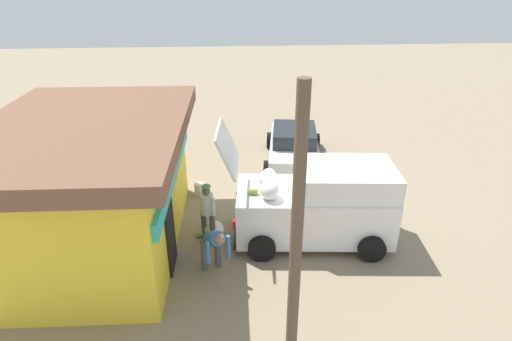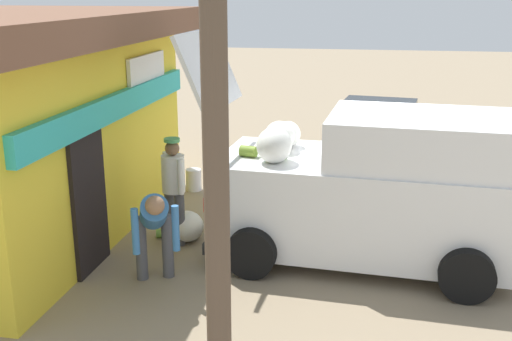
{
  "view_description": "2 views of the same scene",
  "coord_description": "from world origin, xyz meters",
  "px_view_note": "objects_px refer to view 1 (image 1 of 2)",
  "views": [
    {
      "loc": [
        -10.71,
        2.23,
        6.48
      ],
      "look_at": [
        0.64,
        1.42,
        1.02
      ],
      "focal_mm": 29.39,
      "sensor_mm": 36.0,
      "label": 1
    },
    {
      "loc": [
        -9.65,
        0.16,
        3.65
      ],
      "look_at": [
        -0.74,
        1.69,
        0.99
      ],
      "focal_mm": 43.4,
      "sensor_mm": 36.0,
      "label": 2
    }
  ],
  "objects_px": {
    "delivery_van": "(319,203)",
    "storefront_bar": "(93,185)",
    "parked_sedan": "(294,146)",
    "vendor_standing": "(207,209)",
    "unloaded_banana_pile": "(214,230)",
    "customer_bending": "(214,244)",
    "paint_bucket": "(199,190)"
  },
  "relations": [
    {
      "from": "storefront_bar",
      "to": "customer_bending",
      "type": "xyz_separation_m",
      "value": [
        -1.44,
        -2.95,
        -0.88
      ]
    },
    {
      "from": "vendor_standing",
      "to": "unloaded_banana_pile",
      "type": "height_order",
      "value": "vendor_standing"
    },
    {
      "from": "customer_bending",
      "to": "paint_bucket",
      "type": "relative_size",
      "value": 3.29
    },
    {
      "from": "storefront_bar",
      "to": "vendor_standing",
      "type": "relative_size",
      "value": 4.19
    },
    {
      "from": "unloaded_banana_pile",
      "to": "paint_bucket",
      "type": "height_order",
      "value": "unloaded_banana_pile"
    },
    {
      "from": "storefront_bar",
      "to": "unloaded_banana_pile",
      "type": "xyz_separation_m",
      "value": [
        0.11,
        -2.89,
        -1.53
      ]
    },
    {
      "from": "vendor_standing",
      "to": "unloaded_banana_pile",
      "type": "bearing_deg",
      "value": -56.35
    },
    {
      "from": "parked_sedan",
      "to": "paint_bucket",
      "type": "bearing_deg",
      "value": 124.72
    },
    {
      "from": "unloaded_banana_pile",
      "to": "paint_bucket",
      "type": "xyz_separation_m",
      "value": [
        2.32,
        0.5,
        0.01
      ]
    },
    {
      "from": "delivery_van",
      "to": "paint_bucket",
      "type": "distance_m",
      "value": 4.22
    },
    {
      "from": "storefront_bar",
      "to": "paint_bucket",
      "type": "distance_m",
      "value": 3.73
    },
    {
      "from": "vendor_standing",
      "to": "customer_bending",
      "type": "relative_size",
      "value": 1.19
    },
    {
      "from": "delivery_van",
      "to": "paint_bucket",
      "type": "height_order",
      "value": "delivery_van"
    },
    {
      "from": "delivery_van",
      "to": "parked_sedan",
      "type": "relative_size",
      "value": 1.06
    },
    {
      "from": "delivery_van",
      "to": "unloaded_banana_pile",
      "type": "bearing_deg",
      "value": 85.08
    },
    {
      "from": "delivery_van",
      "to": "paint_bucket",
      "type": "bearing_deg",
      "value": 51.8
    },
    {
      "from": "customer_bending",
      "to": "unloaded_banana_pile",
      "type": "relative_size",
      "value": 1.52
    },
    {
      "from": "parked_sedan",
      "to": "vendor_standing",
      "type": "relative_size",
      "value": 2.69
    },
    {
      "from": "storefront_bar",
      "to": "parked_sedan",
      "type": "distance_m",
      "value": 7.56
    },
    {
      "from": "delivery_van",
      "to": "customer_bending",
      "type": "distance_m",
      "value": 2.99
    },
    {
      "from": "parked_sedan",
      "to": "paint_bucket",
      "type": "relative_size",
      "value": 10.48
    },
    {
      "from": "delivery_van",
      "to": "parked_sedan",
      "type": "distance_m",
      "value": 4.92
    },
    {
      "from": "delivery_van",
      "to": "storefront_bar",
      "type": "bearing_deg",
      "value": 88.72
    },
    {
      "from": "storefront_bar",
      "to": "customer_bending",
      "type": "relative_size",
      "value": 4.97
    },
    {
      "from": "storefront_bar",
      "to": "parked_sedan",
      "type": "height_order",
      "value": "storefront_bar"
    },
    {
      "from": "storefront_bar",
      "to": "paint_bucket",
      "type": "relative_size",
      "value": 16.34
    },
    {
      "from": "storefront_bar",
      "to": "delivery_van",
      "type": "distance_m",
      "value": 5.68
    },
    {
      "from": "storefront_bar",
      "to": "delivery_van",
      "type": "bearing_deg",
      "value": -91.28
    },
    {
      "from": "parked_sedan",
      "to": "vendor_standing",
      "type": "distance_m",
      "value": 5.63
    },
    {
      "from": "delivery_van",
      "to": "paint_bucket",
      "type": "relative_size",
      "value": 11.14
    },
    {
      "from": "customer_bending",
      "to": "unloaded_banana_pile",
      "type": "height_order",
      "value": "customer_bending"
    },
    {
      "from": "storefront_bar",
      "to": "customer_bending",
      "type": "height_order",
      "value": "storefront_bar"
    }
  ]
}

